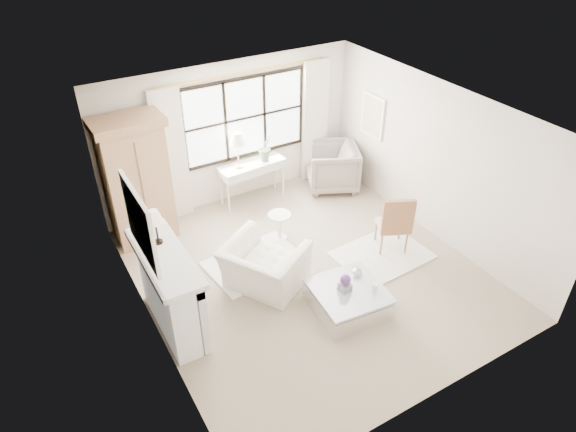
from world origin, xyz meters
name	(u,v)px	position (x,y,z in m)	size (l,w,h in m)	color
floor	(308,273)	(0.00, 0.00, 0.00)	(5.50, 5.50, 0.00)	tan
ceiling	(313,116)	(0.00, 0.00, 2.70)	(5.50, 5.50, 0.00)	white
wall_back	(231,133)	(0.00, 2.75, 1.35)	(5.00, 5.00, 0.00)	white
wall_front	(446,319)	(0.00, -2.75, 1.35)	(5.00, 5.00, 0.00)	beige
wall_left	(143,256)	(-2.50, 0.00, 1.35)	(5.50, 5.50, 0.00)	silver
wall_right	(436,162)	(2.50, 0.00, 1.35)	(5.50, 5.50, 0.00)	beige
window_pane	(245,118)	(0.30, 2.73, 1.60)	(2.40, 0.02, 1.50)	white
window_frame	(245,118)	(0.30, 2.72, 1.60)	(2.50, 0.04, 1.50)	black
curtain_rod	(244,72)	(0.30, 2.67, 2.47)	(0.04, 0.04, 3.30)	#B08C3D
curtain_left	(171,156)	(-1.20, 2.65, 1.24)	(0.55, 0.10, 2.47)	silver
curtain_right	(315,121)	(1.80, 2.65, 1.24)	(0.55, 0.10, 2.47)	silver
fireplace	(168,291)	(-2.27, 0.00, 0.65)	(0.58, 1.66, 1.26)	silver
mirror_frame	(139,223)	(-2.47, 0.00, 1.84)	(0.05, 1.15, 0.95)	white
mirror_glass	(142,222)	(-2.44, 0.00, 1.84)	(0.02, 1.00, 0.80)	silver
art_frame	(373,116)	(2.47, 1.70, 1.55)	(0.04, 0.62, 0.82)	white
art_canvas	(372,116)	(2.45, 1.70, 1.55)	(0.01, 0.52, 0.72)	beige
mantel_lamp	(154,218)	(-2.22, 0.29, 1.65)	(0.22, 0.22, 0.51)	black
armoire	(137,180)	(-1.94, 2.30, 1.14)	(1.14, 0.74, 2.24)	tan
console_table	(252,182)	(0.25, 2.44, 0.40)	(1.33, 0.55, 0.80)	silver
console_lamp	(237,140)	(-0.02, 2.43, 1.36)	(0.28, 0.28, 0.69)	#BE8742
orchid_plant	(266,147)	(0.56, 2.43, 1.06)	(0.29, 0.23, 0.52)	#546E49
side_table	(280,223)	(0.07, 1.05, 0.33)	(0.40, 0.40, 0.51)	silver
rug_left	(256,263)	(-0.63, 0.64, 0.01)	(1.54, 1.08, 0.03)	white
rug_right	(382,255)	(1.31, -0.26, 0.01)	(1.50, 1.12, 0.03)	white
club_armchair	(264,266)	(-0.75, 0.09, 0.38)	(1.16, 1.01, 0.75)	white
wingback_chair	(332,167)	(1.86, 2.07, 0.45)	(0.97, 1.00, 0.91)	gray
french_chair	(392,234)	(1.55, -0.17, 0.31)	(0.64, 0.65, 1.08)	#AD6F48
coffee_table	(348,300)	(0.06, -0.99, 0.18)	(1.09, 1.09, 0.38)	silver
planter_box	(345,287)	(0.00, -0.97, 0.44)	(0.15, 0.15, 0.12)	slate
planter_flowers	(346,280)	(0.00, -0.97, 0.57)	(0.16, 0.16, 0.16)	#582D71
pillar_candle	(375,287)	(0.37, -1.19, 0.44)	(0.09, 0.09, 0.12)	white
coffee_vase	(357,271)	(0.35, -0.79, 0.46)	(0.15, 0.15, 0.16)	silver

